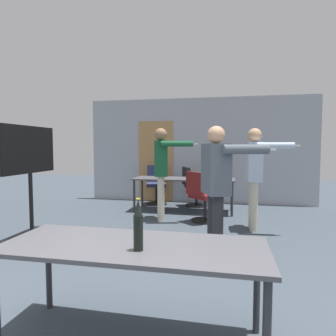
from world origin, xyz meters
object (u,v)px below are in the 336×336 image
object	(u,v)px
office_chair_far_right	(193,188)
office_chair_near_pushed	(202,198)
person_center_tall	(255,169)
tv_screen	(30,166)
beer_bottle	(138,226)
office_chair_mid_tucked	(156,186)
person_right_polo	(217,179)
person_far_watching	(162,165)

from	to	relation	value
office_chair_far_right	office_chair_near_pushed	size ratio (longest dim) A/B	0.99
person_center_tall	tv_screen	bearing A→B (deg)	-75.68
tv_screen	person_center_tall	world-z (taller)	tv_screen
beer_bottle	office_chair_mid_tucked	bearing A→B (deg)	102.56
person_center_tall	beer_bottle	bearing A→B (deg)	-20.17
person_right_polo	office_chair_mid_tucked	bearing A→B (deg)	-173.26
person_far_watching	person_right_polo	world-z (taller)	person_far_watching
office_chair_mid_tucked	person_right_polo	bearing A→B (deg)	101.08
tv_screen	office_chair_far_right	world-z (taller)	tv_screen
person_far_watching	office_chair_near_pushed	distance (m)	0.99
office_chair_mid_tucked	office_chair_near_pushed	distance (m)	2.01
tv_screen	person_right_polo	distance (m)	2.88
tv_screen	person_center_tall	distance (m)	3.61
office_chair_mid_tucked	office_chair_far_right	bearing A→B (deg)	159.03
person_far_watching	beer_bottle	size ratio (longest dim) A/B	5.07
tv_screen	person_center_tall	bearing A→B (deg)	-72.32
person_right_polo	person_far_watching	bearing A→B (deg)	-166.59
tv_screen	person_center_tall	size ratio (longest dim) A/B	1.01
office_chair_mid_tucked	person_far_watching	bearing A→B (deg)	92.65
person_center_tall	office_chair_far_right	xyz separation A→B (m)	(-1.24, 1.81, -0.60)
person_center_tall	person_right_polo	size ratio (longest dim) A/B	1.03
person_right_polo	beer_bottle	distance (m)	2.01
person_far_watching	person_right_polo	size ratio (longest dim) A/B	1.05
person_far_watching	office_chair_mid_tucked	distance (m)	1.74
person_far_watching	office_chair_near_pushed	xyz separation A→B (m)	(0.78, -0.01, -0.62)
person_right_polo	beer_bottle	size ratio (longest dim) A/B	4.81
person_center_tall	office_chair_far_right	distance (m)	2.28
person_center_tall	office_chair_mid_tucked	xyz separation A→B (m)	(-2.17, 1.91, -0.59)
person_far_watching	office_chair_mid_tucked	world-z (taller)	person_far_watching
tv_screen	person_far_watching	size ratio (longest dim) A/B	0.98
beer_bottle	tv_screen	bearing A→B (deg)	137.48
person_right_polo	office_chair_mid_tucked	xyz separation A→B (m)	(-1.60, 3.28, -0.54)
person_right_polo	office_chair_near_pushed	bearing A→B (deg)	171.63
person_right_polo	office_chair_near_pushed	xyz separation A→B (m)	(-0.33, 1.72, -0.55)
person_far_watching	office_chair_mid_tucked	xyz separation A→B (m)	(-0.49, 1.55, -0.61)
office_chair_near_pushed	person_right_polo	bearing A→B (deg)	-37.68
office_chair_mid_tucked	tv_screen	bearing A→B (deg)	52.25
person_far_watching	tv_screen	bearing A→B (deg)	-63.87
person_center_tall	beer_bottle	size ratio (longest dim) A/B	4.94
office_chair_far_right	tv_screen	bearing A→B (deg)	-63.28
office_chair_far_right	office_chair_near_pushed	distance (m)	1.50
office_chair_mid_tucked	beer_bottle	distance (m)	5.38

